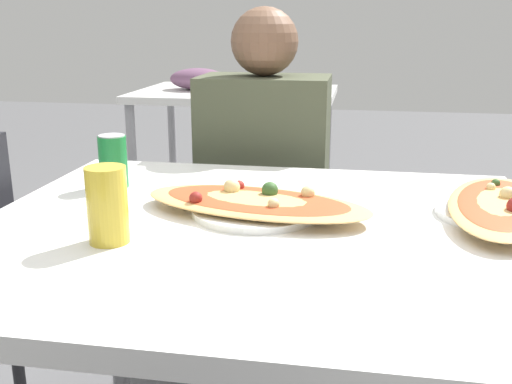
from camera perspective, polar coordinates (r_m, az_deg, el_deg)
The scene contains 8 objects.
dining_table at distance 1.19m, azimuth 0.25°, elevation -6.69°, with size 1.11×0.95×0.78m.
chair_far_seated at distance 2.02m, azimuth 1.23°, elevation -2.70°, with size 0.40×0.40×0.92m.
person_seated at distance 1.86m, azimuth 0.71°, elevation 1.87°, with size 0.39×0.27×1.20m.
pizza_main at distance 1.22m, azimuth -0.03°, elevation -1.11°, with size 0.52×0.31×0.06m.
soda_can at distance 1.45m, azimuth -13.45°, elevation 2.86°, with size 0.07×0.07×0.12m.
drink_glass at distance 1.08m, azimuth -13.97°, elevation -1.22°, with size 0.07×0.07×0.14m.
pizza_second at distance 1.30m, azimuth 22.20°, elevation -1.31°, with size 0.28×0.49×0.06m.
background_table at distance 3.43m, azimuth -2.55°, elevation 8.64°, with size 1.10×0.80×0.90m.
Camera 1 is at (0.19, -1.08, 1.16)m, focal length 42.00 mm.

